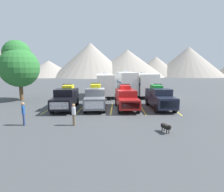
# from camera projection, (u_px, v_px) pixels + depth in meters

# --- Properties ---
(ground_plane) EXTENTS (240.00, 240.00, 0.00)m
(ground_plane) POSITION_uv_depth(u_px,v_px,m) (111.00, 110.00, 18.44)
(ground_plane) COLOR #3F4244
(pickup_truck_a) EXTENTS (2.49, 6.01, 2.54)m
(pickup_truck_a) POSITION_uv_depth(u_px,v_px,m) (66.00, 98.00, 19.03)
(pickup_truck_a) COLOR black
(pickup_truck_a) RESTS_ON ground
(pickup_truck_b) EXTENTS (2.53, 5.60, 2.65)m
(pickup_truck_b) POSITION_uv_depth(u_px,v_px,m) (95.00, 97.00, 19.14)
(pickup_truck_b) COLOR #595B60
(pickup_truck_b) RESTS_ON ground
(pickup_truck_c) EXTENTS (2.50, 5.61, 2.56)m
(pickup_truck_c) POSITION_uv_depth(u_px,v_px,m) (126.00, 98.00, 19.03)
(pickup_truck_c) COLOR maroon
(pickup_truck_c) RESTS_ON ground
(pickup_truck_d) EXTENTS (2.44, 5.46, 2.56)m
(pickup_truck_d) POSITION_uv_depth(u_px,v_px,m) (160.00, 97.00, 19.08)
(pickup_truck_d) COLOR black
(pickup_truck_d) RESTS_ON ground
(lot_stripe_a) EXTENTS (0.12, 5.50, 0.01)m
(lot_stripe_a) POSITION_uv_depth(u_px,v_px,m) (52.00, 108.00, 19.38)
(lot_stripe_a) COLOR gold
(lot_stripe_a) RESTS_ON ground
(lot_stripe_b) EXTENTS (0.12, 5.50, 0.01)m
(lot_stripe_b) POSITION_uv_depth(u_px,v_px,m) (81.00, 108.00, 19.26)
(lot_stripe_b) COLOR gold
(lot_stripe_b) RESTS_ON ground
(lot_stripe_c) EXTENTS (0.12, 5.50, 0.01)m
(lot_stripe_c) POSITION_uv_depth(u_px,v_px,m) (112.00, 109.00, 19.14)
(lot_stripe_c) COLOR gold
(lot_stripe_c) RESTS_ON ground
(lot_stripe_d) EXTENTS (0.12, 5.50, 0.01)m
(lot_stripe_d) POSITION_uv_depth(u_px,v_px,m) (142.00, 109.00, 19.02)
(lot_stripe_d) COLOR gold
(lot_stripe_d) RESTS_ON ground
(lot_stripe_e) EXTENTS (0.12, 5.50, 0.01)m
(lot_stripe_e) POSITION_uv_depth(u_px,v_px,m) (173.00, 109.00, 18.91)
(lot_stripe_e) COLOR gold
(lot_stripe_e) RESTS_ON ground
(camper_trailer_a) EXTENTS (3.18, 8.46, 3.65)m
(camper_trailer_a) POSITION_uv_depth(u_px,v_px,m) (105.00, 84.00, 27.03)
(camper_trailer_a) COLOR white
(camper_trailer_a) RESTS_ON ground
(camper_trailer_b) EXTENTS (3.06, 7.61, 3.95)m
(camper_trailer_b) POSITION_uv_depth(u_px,v_px,m) (126.00, 83.00, 27.16)
(camper_trailer_b) COLOR white
(camper_trailer_b) RESTS_ON ground
(camper_trailer_c) EXTENTS (3.35, 7.80, 3.75)m
(camper_trailer_c) POSITION_uv_depth(u_px,v_px,m) (144.00, 83.00, 27.12)
(camper_trailer_c) COLOR white
(camper_trailer_c) RESTS_ON ground
(person_a) EXTENTS (0.31, 0.31, 1.65)m
(person_a) POSITION_uv_depth(u_px,v_px,m) (74.00, 113.00, 13.36)
(person_a) COLOR #726047
(person_a) RESTS_ON ground
(person_b) EXTENTS (0.32, 0.33, 1.75)m
(person_b) POSITION_uv_depth(u_px,v_px,m) (23.00, 112.00, 13.38)
(person_b) COLOR navy
(person_b) RESTS_ON ground
(dog) EXTENTS (0.53, 0.97, 0.62)m
(dog) POSITION_uv_depth(u_px,v_px,m) (167.00, 127.00, 11.87)
(dog) COLOR black
(dog) RESTS_ON ground
(tree_a) EXTENTS (5.03, 5.03, 7.86)m
(tree_a) POSITION_uv_depth(u_px,v_px,m) (19.00, 64.00, 23.32)
(tree_a) COLOR brown
(tree_a) RESTS_ON ground
(mountain_ridge) EXTENTS (157.75, 45.43, 16.92)m
(mountain_ridge) POSITION_uv_depth(u_px,v_px,m) (119.00, 63.00, 94.41)
(mountain_ridge) COLOR gray
(mountain_ridge) RESTS_ON ground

